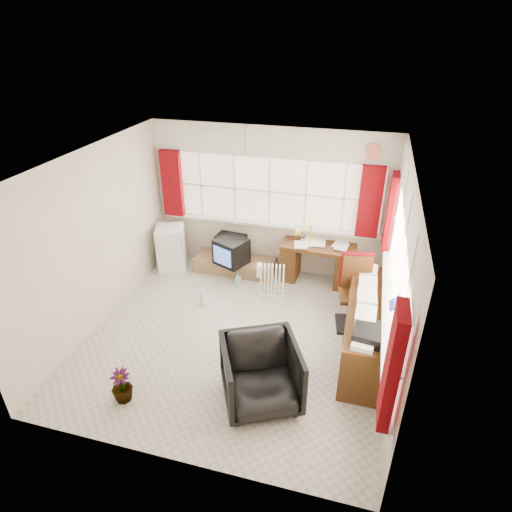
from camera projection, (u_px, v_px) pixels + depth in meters
The scene contains 20 objects.
ground at pixel (235, 337), 6.02m from camera, with size 4.00×4.00×0.00m, color beige.
room_walls at pixel (233, 242), 5.29m from camera, with size 4.00×4.00×4.00m.
window_back at pixel (269, 220), 7.20m from camera, with size 3.70×0.12×3.60m.
window_right at pixel (388, 302), 5.11m from camera, with size 0.12×3.70×3.60m.
curtains at pixel (317, 223), 5.88m from camera, with size 3.83×3.83×1.15m.
overhead_cabinets at pixel (326, 166), 5.53m from camera, with size 3.98×3.98×0.48m.
desk at pixel (318, 260), 7.15m from camera, with size 1.22×0.65×0.73m.
desk_lamp at pixel (311, 230), 6.85m from camera, with size 0.15×0.13×0.38m.
task_chair at pixel (355, 288), 6.06m from camera, with size 0.52×0.55×1.09m.
office_chair at pixel (261, 374), 4.84m from camera, with size 0.84×0.87×0.79m, color black.
radiator at pixel (272, 284), 6.77m from camera, with size 0.41×0.21×0.58m.
credenza at pixel (365, 326), 5.60m from camera, with size 0.50×2.00×0.85m.
file_tray at pixel (368, 333), 4.82m from camera, with size 0.31×0.40×0.13m, color black.
tv_bench at pixel (235, 265), 7.53m from camera, with size 1.40×0.50×0.25m, color #AA7C55.
crt_tv at pixel (231, 251), 7.23m from camera, with size 0.63×0.60×0.44m.
hifi_stack at pixel (231, 246), 7.48m from camera, with size 0.59×0.41×0.39m.
mini_fridge at pixel (171, 248), 7.50m from camera, with size 0.60×0.60×0.80m.
spray_bottle_a at pixel (203, 297), 6.63m from camera, with size 0.11×0.11×0.29m, color silver.
spray_bottle_b at pixel (238, 279), 7.17m from camera, with size 0.09×0.09×0.20m, color #92DAD3.
flower_vase at pixel (122, 386), 4.92m from camera, with size 0.24×0.24×0.43m, color black.
Camera 1 is at (1.51, -4.47, 3.91)m, focal length 30.00 mm.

